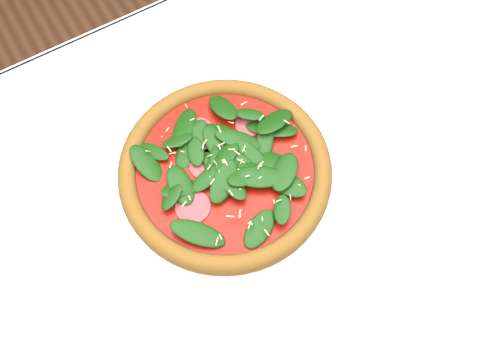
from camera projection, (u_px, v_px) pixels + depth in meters
ground at (236, 299)px, 1.50m from camera, size 6.00×6.00×0.00m
dining_table at (233, 216)px, 0.92m from camera, size 1.21×0.81×0.75m
plate at (225, 175)px, 0.83m from camera, size 0.38×0.38×0.02m
pizza at (225, 169)px, 0.81m from camera, size 0.40×0.40×0.04m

